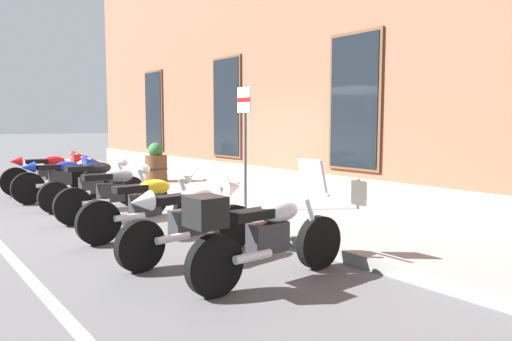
{
  "coord_description": "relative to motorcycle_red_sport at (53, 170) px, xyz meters",
  "views": [
    {
      "loc": [
        7.99,
        -4.34,
        1.72
      ],
      "look_at": [
        1.26,
        0.81,
        0.87
      ],
      "focal_mm": 33.58,
      "sensor_mm": 36.0,
      "label": 1
    }
  ],
  "objects": [
    {
      "name": "brick_pub_facade",
      "position": [
        4.18,
        7.0,
        4.12
      ],
      "size": [
        20.87,
        6.7,
        9.37
      ],
      "color": "brown",
      "rests_on": "ground_plane"
    },
    {
      "name": "sidewalk",
      "position": [
        4.18,
        2.47,
        -0.49
      ],
      "size": [
        26.87,
        2.48,
        0.15
      ],
      "primitive_type": "cube",
      "color": "slate",
      "rests_on": "ground_plane"
    },
    {
      "name": "motorcycle_black_naked",
      "position": [
        2.74,
        0.08,
        -0.07
      ],
      "size": [
        0.62,
        2.12,
        1.01
      ],
      "color": "black",
      "rests_on": "ground_plane"
    },
    {
      "name": "motorcycle_blue_sport",
      "position": [
        1.33,
        -0.08,
        -0.01
      ],
      "size": [
        0.62,
        2.09,
        1.0
      ],
      "color": "black",
      "rests_on": "ground_plane"
    },
    {
      "name": "motorcycle_yellow_naked",
      "position": [
        5.56,
        -0.07,
        -0.09
      ],
      "size": [
        0.62,
        2.16,
        0.94
      ],
      "color": "black",
      "rests_on": "ground_plane"
    },
    {
      "name": "parking_sign",
      "position": [
        5.34,
        1.87,
        1.03
      ],
      "size": [
        0.36,
        0.07,
        2.21
      ],
      "color": "#4C4C51",
      "rests_on": "sidewalk"
    },
    {
      "name": "motorcycle_grey_naked",
      "position": [
        4.06,
        -0.03,
        -0.08
      ],
      "size": [
        0.62,
        2.03,
        0.97
      ],
      "color": "black",
      "rests_on": "ground_plane"
    },
    {
      "name": "motorcycle_silver_touring",
      "position": [
        8.26,
        -0.02,
        -0.02
      ],
      "size": [
        0.62,
        2.1,
        1.31
      ],
      "color": "black",
      "rests_on": "ground_plane"
    },
    {
      "name": "ground_plane",
      "position": [
        4.18,
        1.23,
        -0.56
      ],
      "size": [
        140.0,
        140.0,
        0.0
      ],
      "primitive_type": "plane",
      "color": "#4C4C4F"
    },
    {
      "name": "motorcycle_white_sport",
      "position": [
        6.98,
        -0.09,
        0.0
      ],
      "size": [
        0.62,
        2.04,
        1.04
      ],
      "color": "black",
      "rests_on": "ground_plane"
    },
    {
      "name": "barrel_planter",
      "position": [
        0.46,
        2.49,
        0.03
      ],
      "size": [
        0.62,
        0.62,
        1.04
      ],
      "color": "brown",
      "rests_on": "sidewalk"
    },
    {
      "name": "motorcycle_red_sport",
      "position": [
        0.0,
        0.0,
        0.0
      ],
      "size": [
        0.62,
        2.19,
        1.04
      ],
      "color": "black",
      "rests_on": "ground_plane"
    }
  ]
}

